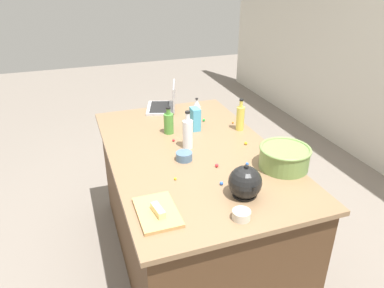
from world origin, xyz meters
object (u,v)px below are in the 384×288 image
(kitchen_timer, at_px, (197,103))
(candy_bag, at_px, (195,119))
(bottle_oil, at_px, (240,118))
(bottle_olive, at_px, (169,123))
(butter_stick_left, at_px, (158,210))
(mixing_bowl_large, at_px, (284,157))
(kettle, at_px, (245,183))
(bottle_vinegar, at_px, (188,133))
(ramekin_small, at_px, (241,215))
(laptop, at_px, (165,104))
(cutting_board, at_px, (157,212))
(ramekin_medium, at_px, (184,156))

(kitchen_timer, xyz_separation_m, candy_bag, (0.44, -0.17, 0.05))
(bottle_oil, relative_size, bottle_olive, 1.19)
(bottle_oil, relative_size, butter_stick_left, 2.18)
(mixing_bowl_large, relative_size, bottle_olive, 1.54)
(mixing_bowl_large, height_order, butter_stick_left, mixing_bowl_large)
(kettle, bearing_deg, bottle_vinegar, -170.60)
(bottle_vinegar, xyz_separation_m, bottle_olive, (-0.27, -0.06, -0.02))
(bottle_vinegar, xyz_separation_m, candy_bag, (-0.26, 0.15, -0.02))
(bottle_olive, distance_m, ramekin_small, 1.07)
(laptop, distance_m, bottle_oil, 0.72)
(mixing_bowl_large, distance_m, kitchen_timer, 1.15)
(cutting_board, distance_m, ramekin_small, 0.41)
(laptop, distance_m, candy_bag, 0.49)
(bottle_vinegar, bearing_deg, kettle, 9.40)
(bottle_oil, height_order, bottle_olive, bottle_oil)
(bottle_vinegar, height_order, butter_stick_left, bottle_vinegar)
(bottle_vinegar, height_order, kitchen_timer, bottle_vinegar)
(bottle_olive, height_order, kettle, bottle_olive)
(mixing_bowl_large, bearing_deg, candy_bag, -155.50)
(bottle_olive, height_order, ramekin_small, bottle_olive)
(bottle_vinegar, distance_m, candy_bag, 0.30)
(bottle_olive, bearing_deg, ramekin_small, 2.98)
(bottle_vinegar, bearing_deg, mixing_bowl_large, 46.37)
(laptop, distance_m, kitchen_timer, 0.27)
(ramekin_small, bearing_deg, ramekin_medium, -173.20)
(ramekin_medium, bearing_deg, kettle, 20.85)
(butter_stick_left, distance_m, ramekin_small, 0.41)
(bottle_oil, distance_m, kettle, 0.86)
(kitchen_timer, distance_m, candy_bag, 0.48)
(kettle, bearing_deg, kitchen_timer, 170.83)
(bottle_vinegar, xyz_separation_m, cutting_board, (0.63, -0.38, -0.10))
(bottle_vinegar, height_order, bottle_olive, bottle_vinegar)
(bottle_oil, distance_m, kitchen_timer, 0.57)
(ramekin_medium, bearing_deg, mixing_bowl_large, 62.06)
(ramekin_medium, bearing_deg, bottle_oil, 119.46)
(mixing_bowl_large, distance_m, kettle, 0.41)
(ramekin_medium, distance_m, kitchen_timer, 0.94)
(mixing_bowl_large, xyz_separation_m, cutting_board, (0.19, -0.84, -0.06))
(butter_stick_left, bearing_deg, bottle_vinegar, 150.15)
(bottle_oil, relative_size, candy_bag, 1.41)
(laptop, distance_m, cutting_board, 1.44)
(kitchen_timer, height_order, candy_bag, candy_bag)
(bottle_olive, bearing_deg, candy_bag, 87.57)
(bottle_oil, xyz_separation_m, candy_bag, (-0.11, -0.31, -0.01))
(ramekin_medium, height_order, kitchen_timer, kitchen_timer)
(laptop, height_order, ramekin_small, laptop)
(bottle_oil, distance_m, cutting_board, 1.14)
(bottle_vinegar, distance_m, bottle_olive, 0.27)
(ramekin_small, bearing_deg, cutting_board, -114.83)
(ramekin_small, bearing_deg, kettle, 149.13)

